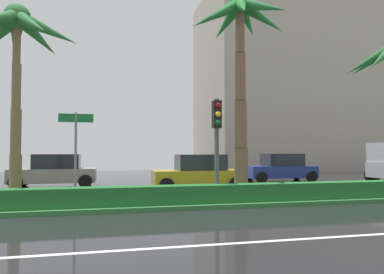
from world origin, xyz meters
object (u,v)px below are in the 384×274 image
Objects in this scene: street_name_sign at (76,145)px; traffic_signal_median_right at (217,130)px; palm_tree_centre at (240,37)px; palm_tree_centre_left at (17,39)px; car_in_traffic_second at (198,173)px; car_in_traffic_third at (281,168)px; car_in_traffic_leading at (55,171)px.

traffic_signal_median_right is at bearing -3.89° from street_name_sign.
palm_tree_centre is 4.32m from traffic_signal_median_right.
palm_tree_centre_left is 9.54m from car_in_traffic_second.
palm_tree_centre_left is 1.62× the size of car_in_traffic_third.
car_in_traffic_second is at bearing 155.92° from car_in_traffic_leading.
palm_tree_centre is at bearing -1.76° from palm_tree_centre_left.
traffic_signal_median_right is (6.88, -1.64, -3.23)m from palm_tree_centre_left.
car_in_traffic_third is (11.49, 8.09, -1.25)m from street_name_sign.
car_in_traffic_second is (-0.86, 3.49, -5.62)m from palm_tree_centre.
car_in_traffic_leading is 1.00× the size of car_in_traffic_second.
palm_tree_centre_left is at bearing 26.41° from car_in_traffic_third.
palm_tree_centre_left is 2.32× the size of street_name_sign.
street_name_sign is 14.10m from car_in_traffic_third.
palm_tree_centre_left is at bearing 178.24° from palm_tree_centre.
street_name_sign is (2.15, -1.32, -3.76)m from palm_tree_centre_left.
car_in_traffic_third is (13.64, 6.77, -5.01)m from palm_tree_centre_left.
traffic_signal_median_right is 5.22m from car_in_traffic_second.
car_in_traffic_leading is at bearing 1.73° from car_in_traffic_third.
car_in_traffic_leading is (0.42, 6.37, -5.01)m from palm_tree_centre_left.
palm_tree_centre is at bearing 44.30° from traffic_signal_median_right.
palm_tree_centre is 11.73m from car_in_traffic_leading.
car_in_traffic_second and car_in_traffic_third have the same top height.
car_in_traffic_second is at bearing 40.71° from street_name_sign.
car_in_traffic_leading is (-7.88, 6.63, -5.62)m from palm_tree_centre.
palm_tree_centre is at bearing 103.83° from car_in_traffic_second.
palm_tree_centre is 10.46m from car_in_traffic_third.
car_in_traffic_leading and car_in_traffic_third have the same top height.
car_in_traffic_leading is at bearing 139.92° from palm_tree_centre.
car_in_traffic_leading is at bearing 102.66° from street_name_sign.
palm_tree_centre reaches higher than car_in_traffic_third.
car_in_traffic_leading is at bearing 128.89° from traffic_signal_median_right.
traffic_signal_median_right is at bearing -13.38° from palm_tree_centre_left.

